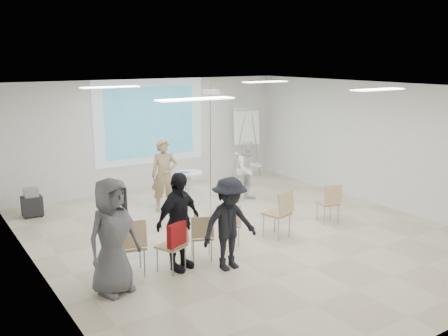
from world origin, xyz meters
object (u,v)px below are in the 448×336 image
chair_center (230,222)px  chair_right_inner (280,210)px  chair_right_far (330,200)px  av_cart (32,203)px  audience_mid (229,218)px  audience_outer (112,229)px  player_right (248,166)px  chair_left_mid (174,242)px  chair_left_inner (202,234)px  flipchart_easel (246,127)px  player_left (164,171)px  audience_left (178,214)px  laptop (201,234)px  pedestal_table (189,185)px  chair_far_left (131,243)px

chair_center → chair_right_inner: size_ratio=0.84×
chair_right_far → av_cart: bearing=158.5°
audience_mid → audience_outer: bearing=172.4°
player_right → audience_outer: bearing=-148.6°
chair_right_far → chair_left_mid: bearing=-158.5°
audience_outer → chair_left_inner: bearing=-7.2°
flipchart_easel → av_cart: 6.38m
chair_left_mid → flipchart_easel: 6.95m
av_cart → player_right: bearing=-15.3°
chair_right_inner → audience_outer: audience_outer is taller
chair_left_mid → audience_outer: bearing=164.9°
chair_right_inner → player_left: bearing=97.0°
chair_left_inner → audience_outer: 1.87m
audience_left → chair_left_mid: bearing=-169.8°
chair_left_mid → chair_right_inner: chair_right_inner is taller
chair_left_inner → chair_right_far: bearing=27.9°
laptop → audience_left: audience_left is taller
player_right → audience_outer: 5.62m
chair_left_mid → audience_mid: size_ratio=0.48×
chair_center → flipchart_easel: (3.47, 4.33, 1.06)m
player_left → chair_left_mid: bearing=-93.9°
player_left → av_cart: size_ratio=2.93×
pedestal_table → audience_mid: 4.10m
player_right → chair_right_far: bearing=-81.8°
chair_center → flipchart_easel: 5.65m
player_right → chair_center: player_right is taller
chair_left_inner → audience_mid: (0.21, -0.57, 0.42)m
audience_left → audience_outer: 1.27m
player_left → chair_right_far: 3.85m
av_cart → audience_mid: bearing=-63.2°
flipchart_easel → chair_right_far: bearing=-80.8°
chair_left_inner → player_left: bearing=99.7°
player_left → chair_far_left: 3.66m
player_left → pedestal_table: bearing=35.7°
chair_far_left → flipchart_easel: flipchart_easel is taller
chair_right_far → laptop: chair_right_far is taller
chair_right_far → flipchart_easel: flipchart_easel is taller
player_right → flipchart_easel: size_ratio=0.83×
laptop → flipchart_easel: (4.24, 4.54, 1.10)m
chair_center → chair_left_mid: bearing=-140.0°
av_cart → chair_center: bearing=-52.7°
player_right → chair_left_mid: bearing=-142.6°
audience_outer → audience_mid: bearing=-24.6°
chair_left_mid → audience_left: audience_left is taller
flipchart_easel → av_cart: flipchart_easel is taller
chair_left_inner → chair_center: (0.80, 0.30, -0.01)m
audience_outer → chair_far_left: bearing=23.3°
chair_center → chair_right_inner: chair_right_inner is taller
chair_left_mid → audience_outer: size_ratio=0.43×
player_right → laptop: player_right is taller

